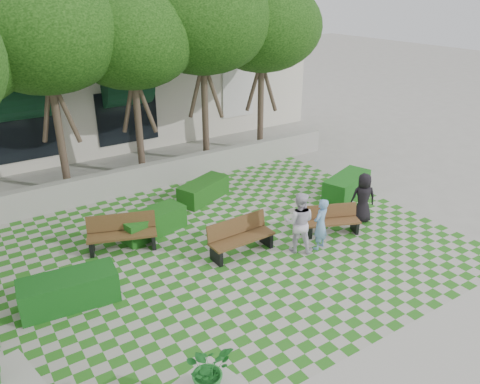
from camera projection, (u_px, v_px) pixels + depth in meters
ground at (255, 265)px, 12.16m from camera, size 90.00×90.00×0.00m
lawn at (235, 248)px, 12.92m from camera, size 12.00×12.00×0.00m
sidewalk_south at (401, 383)px, 8.56m from camera, size 16.00×2.00×0.01m
retaining_wall at (157, 174)px, 16.73m from camera, size 15.00×0.36×0.90m
bench_east at (332, 220)px, 13.58m from camera, size 1.68×1.10×0.84m
bench_mid at (241, 237)px, 12.55m from camera, size 1.86×0.66×0.97m
bench_west at (122, 234)px, 12.74m from camera, size 1.94×1.19×0.97m
hedge_east at (347, 186)px, 16.04m from camera, size 2.21×1.46×0.72m
hedge_midright at (204, 190)px, 15.73m from camera, size 2.04×1.43×0.66m
hedge_midleft at (153, 223)px, 13.58m from camera, size 2.08×1.20×0.68m
hedge_west at (69, 291)px, 10.53m from camera, size 2.19×1.06×0.74m
person_blue at (320, 224)px, 12.65m from camera, size 0.63×0.51×1.48m
person_dark at (363, 198)px, 14.12m from camera, size 0.90×0.79×1.55m
person_white at (299, 222)px, 12.49m from camera, size 1.06×1.04×1.72m
tree_row at (90, 40)px, 13.69m from camera, size 17.70×13.40×7.41m
building at (105, 79)px, 22.39m from camera, size 18.00×8.92×5.15m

